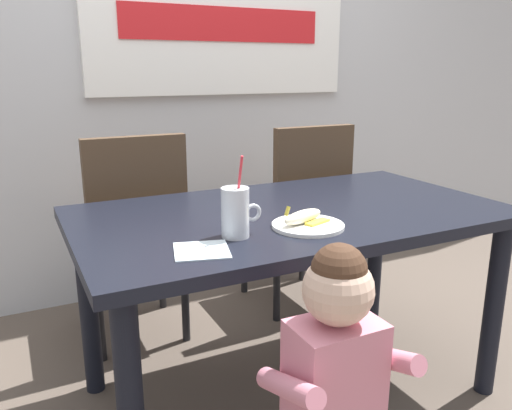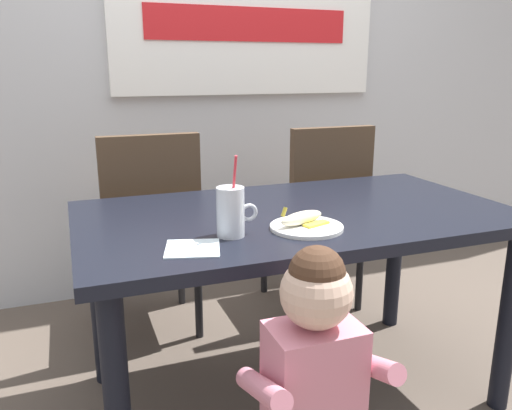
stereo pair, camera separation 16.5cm
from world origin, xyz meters
name	(u,v)px [view 1 (the left image)]	position (x,y,z in m)	size (l,w,h in m)	color
ground_plane	(289,389)	(0.00, 0.00, 0.00)	(24.00, 24.00, 0.00)	brown
back_wall	(178,24)	(0.00, 1.24, 1.45)	(6.40, 0.17, 2.90)	silver
dining_table	(292,235)	(0.00, 0.00, 0.64)	(1.52, 0.85, 0.73)	black
dining_chair_left	(133,228)	(-0.43, 0.65, 0.54)	(0.44, 0.45, 0.96)	#4C3826
dining_chair_right	(300,207)	(0.42, 0.63, 0.54)	(0.44, 0.44, 0.96)	#4C3826
toddler_standing	(335,366)	(-0.24, -0.62, 0.53)	(0.33, 0.24, 0.84)	#3F4760
milk_cup	(236,215)	(-0.30, -0.18, 0.80)	(0.13, 0.08, 0.25)	silver
snack_plate	(308,226)	(-0.06, -0.20, 0.74)	(0.23, 0.23, 0.01)	white
peeled_banana	(303,217)	(-0.07, -0.19, 0.77)	(0.18, 0.12, 0.07)	#F4EAC6
paper_napkin	(202,250)	(-0.44, -0.26, 0.74)	(0.15, 0.15, 0.00)	silver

